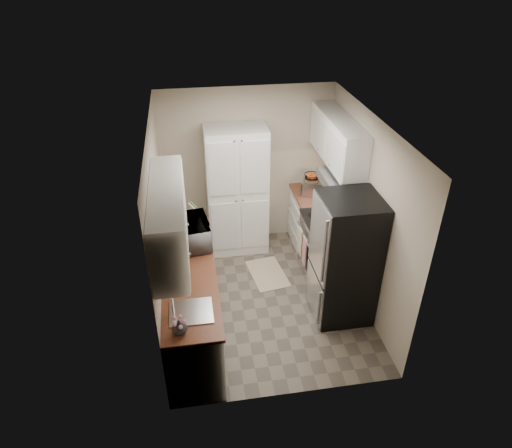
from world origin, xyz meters
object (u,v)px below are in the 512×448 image
object	(u,v)px
microwave	(193,233)
refrigerator	(345,259)
wine_bottle	(174,218)
pantry_cabinet	(237,191)
electric_range	(327,247)
toaster_oven	(313,185)

from	to	relation	value
microwave	refrigerator	bearing A→B (deg)	-114.23
wine_bottle	microwave	bearing A→B (deg)	-61.04
pantry_cabinet	electric_range	bearing A→B (deg)	-38.22
pantry_cabinet	wine_bottle	xyz separation A→B (m)	(-0.94, -0.77, 0.07)
pantry_cabinet	wine_bottle	size ratio (longest dim) A/B	6.62
electric_range	toaster_oven	size ratio (longest dim) A/B	2.77
pantry_cabinet	wine_bottle	distance (m)	1.22
refrigerator	wine_bottle	distance (m)	2.30
pantry_cabinet	toaster_oven	size ratio (longest dim) A/B	4.91
electric_range	wine_bottle	world-z (taller)	wine_bottle
wine_bottle	toaster_oven	size ratio (longest dim) A/B	0.74
microwave	wine_bottle	world-z (taller)	microwave
wine_bottle	toaster_oven	bearing A→B (deg)	18.47
electric_range	wine_bottle	xyz separation A→B (m)	(-2.11, 0.15, 0.59)
wine_bottle	toaster_oven	world-z (taller)	wine_bottle
electric_range	toaster_oven	bearing A→B (deg)	90.29
pantry_cabinet	microwave	size ratio (longest dim) A/B	3.32
refrigerator	microwave	bearing A→B (deg)	163.79
pantry_cabinet	microwave	bearing A→B (deg)	-120.88
electric_range	wine_bottle	distance (m)	2.20
pantry_cabinet	toaster_oven	world-z (taller)	pantry_cabinet
electric_range	toaster_oven	xyz separation A→B (m)	(-0.00, 0.86, 0.56)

